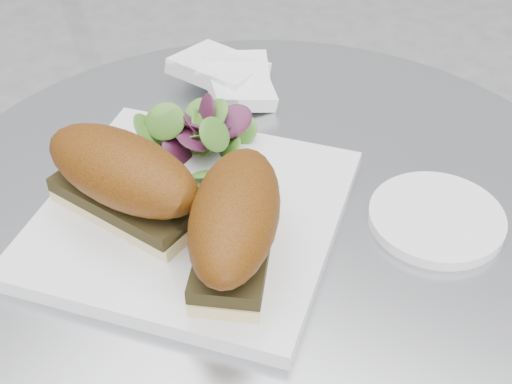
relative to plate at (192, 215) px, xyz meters
The scene contains 7 objects.
table 0.26m from the plate, 32.65° to the left, with size 0.70×0.70×0.73m.
plate is the anchor object (origin of this frame).
sandwich_left 0.08m from the plate, 144.78° to the right, with size 0.17×0.09×0.08m.
sandwich_right 0.09m from the plate, 25.84° to the right, with size 0.13×0.18×0.08m.
salad 0.10m from the plate, 116.62° to the left, with size 0.10×0.10×0.05m, color #588C2E, non-canonical shape.
napkin 0.23m from the plate, 112.40° to the left, with size 0.12×0.12×0.02m, color white, non-canonical shape.
saucer 0.23m from the plate, 29.36° to the left, with size 0.13×0.13×0.01m, color white.
Camera 1 is at (0.24, -0.44, 1.19)m, focal length 50.00 mm.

